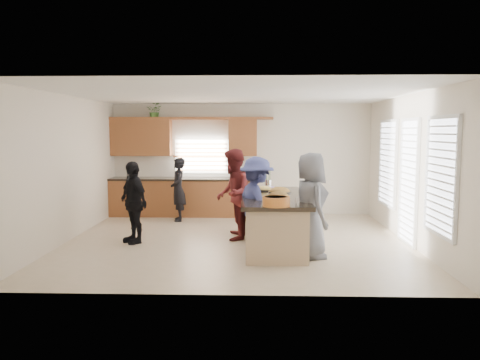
{
  "coord_description": "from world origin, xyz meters",
  "views": [
    {
      "loc": [
        0.35,
        -8.86,
        2.12
      ],
      "look_at": [
        0.06,
        0.35,
        1.15
      ],
      "focal_mm": 35.0,
      "sensor_mm": 36.0,
      "label": 1
    }
  ],
  "objects_px": {
    "woman_left_back": "(178,189)",
    "woman_left_front": "(133,202)",
    "island": "(273,222)",
    "woman_left_mid": "(233,194)",
    "salad_bowl": "(276,201)",
    "woman_right_back": "(257,204)",
    "woman_right_front": "(310,205)"
  },
  "relations": [
    {
      "from": "woman_left_mid",
      "to": "salad_bowl",
      "type": "bearing_deg",
      "value": 23.65
    },
    {
      "from": "island",
      "to": "salad_bowl",
      "type": "height_order",
      "value": "salad_bowl"
    },
    {
      "from": "woman_right_back",
      "to": "woman_right_front",
      "type": "xyz_separation_m",
      "value": [
        0.9,
        -0.4,
        0.05
      ]
    },
    {
      "from": "woman_right_back",
      "to": "woman_right_front",
      "type": "relative_size",
      "value": 0.95
    },
    {
      "from": "island",
      "to": "salad_bowl",
      "type": "xyz_separation_m",
      "value": [
        -0.01,
        -1.22,
        0.58
      ]
    },
    {
      "from": "woman_left_front",
      "to": "woman_right_front",
      "type": "height_order",
      "value": "woman_right_front"
    },
    {
      "from": "island",
      "to": "woman_left_mid",
      "type": "distance_m",
      "value": 1.05
    },
    {
      "from": "island",
      "to": "woman_left_back",
      "type": "distance_m",
      "value": 3.24
    },
    {
      "from": "salad_bowl",
      "to": "woman_left_front",
      "type": "relative_size",
      "value": 0.28
    },
    {
      "from": "woman_left_back",
      "to": "woman_right_front",
      "type": "xyz_separation_m",
      "value": [
        2.73,
        -3.12,
        0.14
      ]
    },
    {
      "from": "woman_left_mid",
      "to": "woman_right_back",
      "type": "relative_size",
      "value": 1.06
    },
    {
      "from": "island",
      "to": "salad_bowl",
      "type": "relative_size",
      "value": 6.34
    },
    {
      "from": "island",
      "to": "woman_left_front",
      "type": "relative_size",
      "value": 1.75
    },
    {
      "from": "woman_left_back",
      "to": "woman_right_back",
      "type": "relative_size",
      "value": 0.89
    },
    {
      "from": "salad_bowl",
      "to": "woman_right_front",
      "type": "xyz_separation_m",
      "value": [
        0.6,
        0.51,
        -0.15
      ]
    },
    {
      "from": "woman_left_mid",
      "to": "woman_right_back",
      "type": "bearing_deg",
      "value": 28.17
    },
    {
      "from": "woman_right_front",
      "to": "woman_left_back",
      "type": "bearing_deg",
      "value": 26.63
    },
    {
      "from": "woman_left_back",
      "to": "woman_left_front",
      "type": "bearing_deg",
      "value": -24.71
    },
    {
      "from": "woman_left_back",
      "to": "woman_right_back",
      "type": "distance_m",
      "value": 3.28
    },
    {
      "from": "salad_bowl",
      "to": "woman_right_back",
      "type": "relative_size",
      "value": 0.26
    },
    {
      "from": "woman_left_front",
      "to": "woman_right_back",
      "type": "distance_m",
      "value": 2.39
    },
    {
      "from": "island",
      "to": "woman_left_mid",
      "type": "xyz_separation_m",
      "value": [
        -0.76,
        0.58,
        0.44
      ]
    },
    {
      "from": "woman_left_back",
      "to": "woman_left_front",
      "type": "height_order",
      "value": "woman_left_front"
    },
    {
      "from": "woman_left_mid",
      "to": "woman_right_front",
      "type": "bearing_deg",
      "value": 47.35
    },
    {
      "from": "woman_left_front",
      "to": "island",
      "type": "bearing_deg",
      "value": 43.84
    },
    {
      "from": "woman_left_back",
      "to": "woman_left_mid",
      "type": "height_order",
      "value": "woman_left_mid"
    },
    {
      "from": "woman_left_mid",
      "to": "woman_right_front",
      "type": "xyz_separation_m",
      "value": [
        1.35,
        -1.28,
        -0.01
      ]
    },
    {
      "from": "salad_bowl",
      "to": "woman_left_mid",
      "type": "height_order",
      "value": "woman_left_mid"
    },
    {
      "from": "salad_bowl",
      "to": "woman_left_back",
      "type": "height_order",
      "value": "woman_left_back"
    },
    {
      "from": "woman_left_mid",
      "to": "woman_right_front",
      "type": "distance_m",
      "value": 1.86
    },
    {
      "from": "woman_left_back",
      "to": "woman_right_front",
      "type": "relative_size",
      "value": 0.85
    },
    {
      "from": "salad_bowl",
      "to": "woman_right_back",
      "type": "distance_m",
      "value": 0.99
    }
  ]
}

